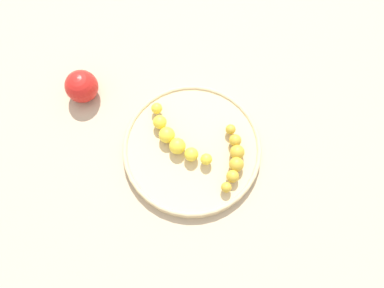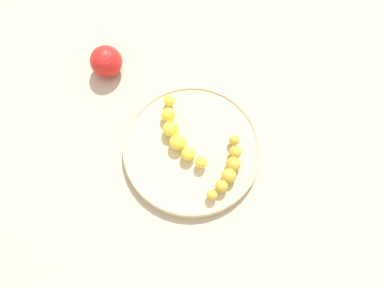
% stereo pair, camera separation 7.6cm
% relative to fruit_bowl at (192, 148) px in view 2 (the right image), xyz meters
% --- Properties ---
extents(ground_plane, '(2.40, 2.40, 0.00)m').
position_rel_fruit_bowl_xyz_m(ground_plane, '(0.00, 0.00, -0.01)').
color(ground_plane, tan).
extents(fruit_bowl, '(0.29, 0.29, 0.02)m').
position_rel_fruit_bowl_xyz_m(fruit_bowl, '(0.00, 0.00, 0.00)').
color(fruit_bowl, '#D1B784').
rests_on(fruit_bowl, ground_plane).
extents(banana_yellow, '(0.13, 0.14, 0.03)m').
position_rel_fruit_bowl_xyz_m(banana_yellow, '(0.01, 0.04, 0.02)').
color(banana_yellow, yellow).
rests_on(banana_yellow, fruit_bowl).
extents(banana_spotted, '(0.15, 0.05, 0.03)m').
position_rel_fruit_bowl_xyz_m(banana_spotted, '(-0.02, -0.09, 0.02)').
color(banana_spotted, gold).
rests_on(banana_spotted, fruit_bowl).
extents(apple_red, '(0.07, 0.07, 0.07)m').
position_rel_fruit_bowl_xyz_m(apple_red, '(0.12, 0.25, 0.02)').
color(apple_red, red).
rests_on(apple_red, ground_plane).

